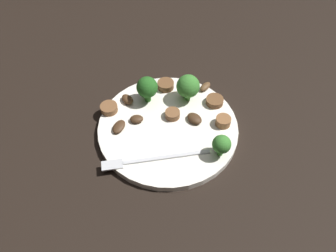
# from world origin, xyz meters

# --- Properties ---
(ground_plane) EXTENTS (1.40, 1.40, 0.00)m
(ground_plane) POSITION_xyz_m (0.00, 0.00, 0.00)
(ground_plane) COLOR black
(plate) EXTENTS (0.25, 0.25, 0.01)m
(plate) POSITION_xyz_m (0.00, 0.00, 0.01)
(plate) COLOR white
(plate) RESTS_ON ground_plane
(fork) EXTENTS (0.18, 0.03, 0.00)m
(fork) POSITION_xyz_m (0.05, 0.06, 0.01)
(fork) COLOR silver
(fork) RESTS_ON plate
(broccoli_floret_0) EXTENTS (0.04, 0.04, 0.05)m
(broccoli_floret_0) POSITION_xyz_m (-0.05, -0.06, 0.04)
(broccoli_floret_0) COLOR #408630
(broccoli_floret_0) RESTS_ON plate
(broccoli_floret_1) EXTENTS (0.04, 0.04, 0.05)m
(broccoli_floret_1) POSITION_xyz_m (0.02, -0.07, 0.05)
(broccoli_floret_1) COLOR #296420
(broccoli_floret_1) RESTS_ON plate
(broccoli_floret_2) EXTENTS (0.03, 0.03, 0.04)m
(broccoli_floret_2) POSITION_xyz_m (-0.07, 0.08, 0.04)
(broccoli_floret_2) COLOR #408630
(broccoli_floret_2) RESTS_ON plate
(sausage_slice_0) EXTENTS (0.04, 0.04, 0.01)m
(sausage_slice_0) POSITION_xyz_m (0.09, -0.06, 0.02)
(sausage_slice_0) COLOR brown
(sausage_slice_0) RESTS_ON plate
(sausage_slice_1) EXTENTS (0.04, 0.04, 0.01)m
(sausage_slice_1) POSITION_xyz_m (-0.10, -0.03, 0.02)
(sausage_slice_1) COLOR brown
(sausage_slice_1) RESTS_ON plate
(sausage_slice_2) EXTENTS (0.04, 0.04, 0.01)m
(sausage_slice_2) POSITION_xyz_m (-0.02, -0.09, 0.02)
(sausage_slice_2) COLOR brown
(sausage_slice_2) RESTS_ON plate
(sausage_slice_3) EXTENTS (0.04, 0.04, 0.01)m
(sausage_slice_3) POSITION_xyz_m (-0.01, -0.02, 0.02)
(sausage_slice_3) COLOR brown
(sausage_slice_3) RESTS_ON plate
(sausage_slice_4) EXTENTS (0.04, 0.04, 0.02)m
(sausage_slice_4) POSITION_xyz_m (-0.10, 0.02, 0.02)
(sausage_slice_4) COLOR brown
(sausage_slice_4) RESTS_ON plate
(mushroom_0) EXTENTS (0.03, 0.04, 0.01)m
(mushroom_0) POSITION_xyz_m (-0.05, 0.00, 0.02)
(mushroom_0) COLOR #422B19
(mushroom_0) RESTS_ON plate
(mushroom_1) EXTENTS (0.03, 0.03, 0.01)m
(mushroom_1) POSITION_xyz_m (0.06, -0.08, 0.02)
(mushroom_1) COLOR #4C331E
(mushroom_1) RESTS_ON plate
(mushroom_2) EXTENTS (0.03, 0.02, 0.01)m
(mushroom_2) POSITION_xyz_m (0.05, -0.03, 0.02)
(mushroom_2) COLOR #422B19
(mushroom_2) RESTS_ON plate
(mushroom_4) EXTENTS (0.03, 0.03, 0.01)m
(mushroom_4) POSITION_xyz_m (-0.09, -0.07, 0.02)
(mushroom_4) COLOR brown
(mushroom_4) RESTS_ON plate
(mushroom_5) EXTENTS (0.03, 0.04, 0.01)m
(mushroom_5) POSITION_xyz_m (0.08, -0.02, 0.02)
(mushroom_5) COLOR #422B19
(mushroom_5) RESTS_ON plate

